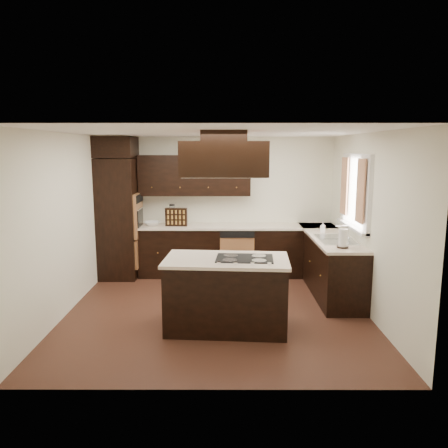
{
  "coord_description": "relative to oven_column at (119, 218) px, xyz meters",
  "views": [
    {
      "loc": [
        0.11,
        -5.95,
        2.28
      ],
      "look_at": [
        0.1,
        0.6,
        1.15
      ],
      "focal_mm": 35.0,
      "sensor_mm": 36.0,
      "label": 1
    }
  ],
  "objects": [
    {
      "name": "floor",
      "position": [
        1.78,
        -1.71,
        -1.07
      ],
      "size": [
        4.2,
        4.2,
        0.02
      ],
      "primitive_type": "cube",
      "color": "brown",
      "rests_on": "ground"
    },
    {
      "name": "ceiling",
      "position": [
        1.78,
        -1.71,
        1.45
      ],
      "size": [
        4.2,
        4.2,
        0.02
      ],
      "primitive_type": "cube",
      "color": "white",
      "rests_on": "ground"
    },
    {
      "name": "wall_back",
      "position": [
        1.78,
        0.4,
        0.19
      ],
      "size": [
        4.2,
        0.02,
        2.5
      ],
      "primitive_type": "cube",
      "color": "white",
      "rests_on": "ground"
    },
    {
      "name": "wall_front",
      "position": [
        1.78,
        -3.81,
        0.19
      ],
      "size": [
        4.2,
        0.02,
        2.5
      ],
      "primitive_type": "cube",
      "color": "white",
      "rests_on": "ground"
    },
    {
      "name": "wall_left",
      "position": [
        -0.33,
        -1.71,
        0.19
      ],
      "size": [
        0.02,
        4.2,
        2.5
      ],
      "primitive_type": "cube",
      "color": "white",
      "rests_on": "ground"
    },
    {
      "name": "wall_right",
      "position": [
        3.88,
        -1.71,
        0.19
      ],
      "size": [
        0.02,
        4.2,
        2.5
      ],
      "primitive_type": "cube",
      "color": "white",
      "rests_on": "ground"
    },
    {
      "name": "oven_column",
      "position": [
        0.0,
        0.0,
        0.0
      ],
      "size": [
        0.65,
        0.75,
        2.12
      ],
      "primitive_type": "cube",
      "color": "black",
      "rests_on": "floor"
    },
    {
      "name": "wall_oven_face",
      "position": [
        0.35,
        0.0,
        0.06
      ],
      "size": [
        0.05,
        0.62,
        0.78
      ],
      "primitive_type": "cube",
      "color": "#B17345",
      "rests_on": "oven_column"
    },
    {
      "name": "base_cabinets_back",
      "position": [
        1.81,
        0.09,
        -0.62
      ],
      "size": [
        2.93,
        0.6,
        0.88
      ],
      "primitive_type": "cube",
      "color": "black",
      "rests_on": "floor"
    },
    {
      "name": "base_cabinets_right",
      "position": [
        3.58,
        -0.8,
        -0.62
      ],
      "size": [
        0.6,
        2.4,
        0.88
      ],
      "primitive_type": "cube",
      "color": "black",
      "rests_on": "floor"
    },
    {
      "name": "countertop_back",
      "position": [
        1.81,
        0.08,
        -0.16
      ],
      "size": [
        2.93,
        0.63,
        0.04
      ],
      "primitive_type": "cube",
      "color": "beige",
      "rests_on": "base_cabinets_back"
    },
    {
      "name": "countertop_right",
      "position": [
        3.56,
        -0.8,
        -0.16
      ],
      "size": [
        0.63,
        2.4,
        0.04
      ],
      "primitive_type": "cube",
      "color": "beige",
      "rests_on": "base_cabinets_right"
    },
    {
      "name": "upper_cabinets",
      "position": [
        1.34,
        0.23,
        0.75
      ],
      "size": [
        2.0,
        0.34,
        0.72
      ],
      "primitive_type": "cube",
      "color": "black",
      "rests_on": "wall_back"
    },
    {
      "name": "dishwasher_front",
      "position": [
        2.1,
        -0.2,
        -0.66
      ],
      "size": [
        0.6,
        0.05,
        0.72
      ],
      "primitive_type": "cube",
      "color": "#B17345",
      "rests_on": "floor"
    },
    {
      "name": "window_frame",
      "position": [
        3.85,
        -1.16,
        0.59
      ],
      "size": [
        0.06,
        1.32,
        1.12
      ],
      "primitive_type": "cube",
      "color": "white",
      "rests_on": "wall_right"
    },
    {
      "name": "window_pane",
      "position": [
        3.87,
        -1.16,
        0.59
      ],
      "size": [
        0.0,
        1.2,
        1.0
      ],
      "primitive_type": "cube",
      "color": "white",
      "rests_on": "wall_right"
    },
    {
      "name": "curtain_left",
      "position": [
        3.79,
        -1.57,
        0.64
      ],
      "size": [
        0.02,
        0.34,
        0.9
      ],
      "primitive_type": "cube",
      "color": "beige",
      "rests_on": "wall_right"
    },
    {
      "name": "curtain_right",
      "position": [
        3.79,
        -0.74,
        0.64
      ],
      "size": [
        0.02,
        0.34,
        0.9
      ],
      "primitive_type": "cube",
      "color": "beige",
      "rests_on": "wall_right"
    },
    {
      "name": "sink_rim",
      "position": [
        3.58,
        -1.16,
        -0.14
      ],
      "size": [
        0.52,
        0.84,
        0.01
      ],
      "primitive_type": "cube",
      "color": "silver",
      "rests_on": "countertop_right"
    },
    {
      "name": "island",
      "position": [
        1.91,
        -2.32,
        -0.62
      ],
      "size": [
        1.56,
        0.92,
        0.88
      ],
      "primitive_type": "cube",
      "rotation": [
        0.0,
        0.0,
        -0.07
      ],
      "color": "black",
      "rests_on": "floor"
    },
    {
      "name": "island_top",
      "position": [
        1.91,
        -2.32,
        -0.16
      ],
      "size": [
        1.61,
        0.98,
        0.04
      ],
      "primitive_type": "cube",
      "rotation": [
        0.0,
        0.0,
        -0.07
      ],
      "color": "beige",
      "rests_on": "island"
    },
    {
      "name": "cooktop",
      "position": [
        2.14,
        -2.34,
        -0.13
      ],
      "size": [
        0.74,
        0.52,
        0.01
      ],
      "primitive_type": "cube",
      "rotation": [
        0.0,
        0.0,
        -0.07
      ],
      "color": "black",
      "rests_on": "island_top"
    },
    {
      "name": "range_hood",
      "position": [
        1.88,
        -2.25,
        1.1
      ],
      "size": [
        1.05,
        0.72,
        0.42
      ],
      "primitive_type": "cube",
      "color": "black",
      "rests_on": "ceiling"
    },
    {
      "name": "hood_duct",
      "position": [
        1.88,
        -2.25,
        1.38
      ],
      "size": [
        0.55,
        0.5,
        0.13
      ],
      "primitive_type": "cube",
      "color": "black",
      "rests_on": "ceiling"
    },
    {
      "name": "blender_base",
      "position": [
        0.94,
        0.09,
        -0.09
      ],
      "size": [
        0.15,
        0.15,
        0.1
      ],
      "primitive_type": "cylinder",
      "color": "silver",
      "rests_on": "countertop_back"
    },
    {
      "name": "blender_pitcher",
      "position": [
        0.94,
        0.09,
        0.09
      ],
      "size": [
        0.13,
        0.13,
        0.26
      ],
      "primitive_type": "cone",
      "color": "silver",
      "rests_on": "blender_base"
    },
    {
      "name": "spice_rack",
      "position": [
        1.02,
        0.02,
        0.02
      ],
      "size": [
        0.39,
        0.12,
        0.32
      ],
      "primitive_type": "cube",
      "rotation": [
        0.0,
        0.0,
        -0.07
      ],
      "color": "black",
      "rests_on": "countertop_back"
    },
    {
      "name": "mixing_bowl",
      "position": [
        0.58,
        0.07,
        -0.1
      ],
      "size": [
        0.34,
        0.34,
        0.07
      ],
      "primitive_type": "imported",
      "rotation": [
        0.0,
        0.0,
        0.2
      ],
      "color": "white",
      "rests_on": "countertop_back"
    },
    {
      "name": "soap_bottle",
      "position": [
        3.5,
        -0.59,
        -0.05
      ],
      "size": [
        0.1,
        0.1,
        0.18
      ],
      "primitive_type": "imported",
      "rotation": [
        0.0,
        0.0,
        -0.32
      ],
      "color": "white",
      "rests_on": "countertop_right"
    },
    {
      "name": "paper_towel",
      "position": [
        3.53,
        -1.73,
        -0.01
      ],
      "size": [
        0.14,
        0.14,
        0.27
      ],
      "primitive_type": "cylinder",
      "rotation": [
        0.0,
        0.0,
        0.15
      ],
      "color": "white",
      "rests_on": "countertop_right"
    }
  ]
}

